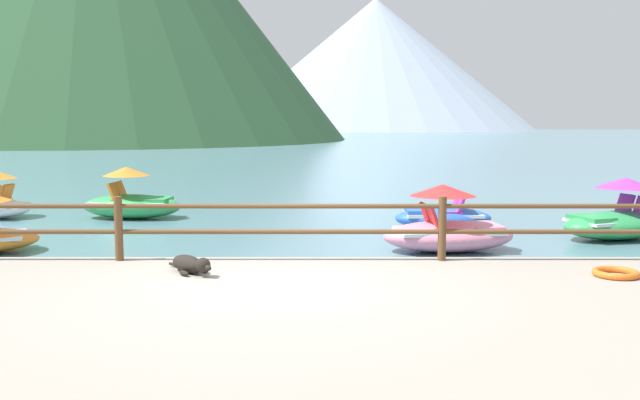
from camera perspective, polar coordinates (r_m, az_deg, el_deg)
name	(u,v)px	position (r m, az deg, el deg)	size (l,w,h in m)	color
ground_plane	(312,154)	(48.94, -0.63, 3.65)	(200.00, 200.00, 0.00)	slate
promenade_dock	(260,358)	(7.09, -4.77, -12.40)	(28.00, 8.00, 0.40)	gray
dock_railing	(281,221)	(10.55, -3.11, -1.71)	(23.92, 0.12, 0.95)	brown
dog_resting	(191,264)	(9.90, -10.20, -5.05)	(0.74, 0.86, 0.26)	black
life_ring	(617,273)	(10.35, 22.50, -5.38)	(0.61, 0.61, 0.09)	orange
pedal_boat_0	(620,219)	(16.05, 22.71, -1.39)	(2.85, 2.05, 1.27)	green
pedal_boat_2	(449,229)	(13.66, 10.20, -2.28)	(2.60, 1.55, 1.27)	pink
pedal_boat_3	(443,217)	(16.33, 9.77, -1.38)	(2.16, 1.11, 0.84)	blue
pedal_boat_5	(132,201)	(18.44, -14.67, -0.11)	(2.56, 1.41, 1.28)	green
distant_peak	(376,64)	(150.30, 4.46, 10.69)	(64.48, 64.48, 26.65)	#93A3B7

